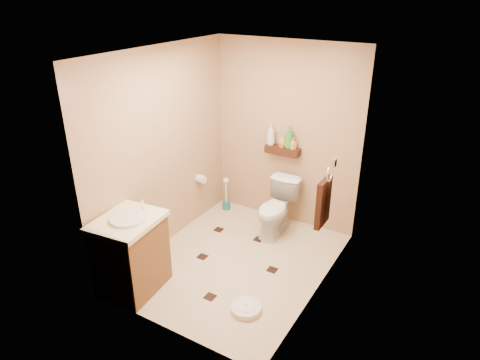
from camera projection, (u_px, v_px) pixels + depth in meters
The scene contains 19 objects.
ground at pixel (236, 262), 5.04m from camera, with size 2.50×2.50×0.00m, color #C5B790.
wall_back at pixel (286, 136), 5.51m from camera, with size 2.00×0.04×2.40m, color tan.
wall_front at pixel (158, 219), 3.56m from camera, with size 2.00×0.04×2.40m, color tan.
wall_left at pixel (163, 151), 5.00m from camera, with size 0.04×2.50×2.40m, color tan.
wall_right at pixel (325, 189), 4.07m from camera, with size 0.04×2.50×2.40m, color tan.
ceiling at pixel (235, 52), 4.04m from camera, with size 2.00×2.50×0.02m, color white.
wall_shelf at pixel (282, 150), 5.53m from camera, with size 0.46×0.14×0.10m, color #3B1A10.
floor_accents at pixel (236, 264), 4.99m from camera, with size 1.26×1.34×0.01m.
toilet at pixel (276, 208), 5.49m from camera, with size 0.40×0.69×0.71m, color white.
vanity at pixel (131, 253), 4.44m from camera, with size 0.64×0.74×0.98m.
bathroom_scale at pixel (246, 308), 4.27m from camera, with size 0.34×0.34×0.06m.
toilet_brush at pixel (226, 198), 6.15m from camera, with size 0.11×0.11×0.50m.
towel_ring at pixel (324, 200), 4.42m from camera, with size 0.12×0.30×0.76m.
toilet_paper at pixel (201, 179), 5.73m from camera, with size 0.12×0.11×0.12m.
bottle_a at pixel (271, 135), 5.53m from camera, with size 0.11×0.11×0.27m, color silver.
bottle_b at pixel (283, 141), 5.47m from camera, with size 0.07×0.07×0.16m, color gold.
bottle_c at pixel (283, 142), 5.48m from camera, with size 0.10×0.10×0.13m, color #C74317.
bottle_d at pixel (289, 137), 5.41m from camera, with size 0.11×0.11×0.29m, color #2B8337.
bottle_e at pixel (293, 143), 5.41m from camera, with size 0.07×0.07×0.15m, color #F2A650.
Camera 1 is at (2.17, -3.57, 2.98)m, focal length 32.00 mm.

